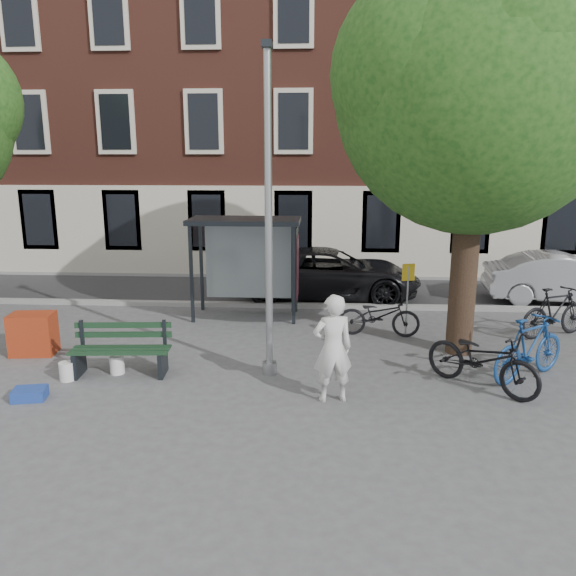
% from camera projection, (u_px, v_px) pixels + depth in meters
% --- Properties ---
extents(ground, '(90.00, 90.00, 0.00)m').
position_uv_depth(ground, '(270.00, 374.00, 11.05)').
color(ground, '#4C4C4F').
rests_on(ground, ground).
extents(road, '(40.00, 4.00, 0.01)m').
position_uv_depth(road, '(290.00, 291.00, 17.85)').
color(road, '#28282B').
rests_on(road, ground).
extents(curb_near, '(40.00, 0.25, 0.12)m').
position_uv_depth(curb_near, '(286.00, 305.00, 15.89)').
color(curb_near, gray).
rests_on(curb_near, ground).
extents(curb_far, '(40.00, 0.25, 0.12)m').
position_uv_depth(curb_far, '(293.00, 276.00, 19.78)').
color(curb_far, gray).
rests_on(curb_far, ground).
extents(building_row, '(30.00, 8.00, 14.00)m').
position_uv_depth(building_row, '(299.00, 83.00, 22.08)').
color(building_row, brown).
rests_on(building_row, ground).
extents(lamppost, '(0.28, 0.35, 6.11)m').
position_uv_depth(lamppost, '(269.00, 233.00, 10.41)').
color(lamppost, '#9EA0A3').
rests_on(lamppost, ground).
extents(tree_right, '(5.76, 5.60, 8.20)m').
position_uv_depth(tree_right, '(480.00, 80.00, 10.87)').
color(tree_right, black).
rests_on(tree_right, ground).
extents(bus_shelter, '(2.85, 1.45, 2.62)m').
position_uv_depth(bus_shelter, '(261.00, 245.00, 14.63)').
color(bus_shelter, '#1E2328').
rests_on(bus_shelter, ground).
extents(painter, '(0.79, 0.61, 1.92)m').
position_uv_depth(painter, '(333.00, 348.00, 9.62)').
color(painter, silver).
rests_on(painter, ground).
extents(bench, '(1.94, 0.77, 0.98)m').
position_uv_depth(bench, '(121.00, 352.00, 10.95)').
color(bench, '#1E2328').
rests_on(bench, ground).
extents(bike_a, '(1.96, 0.83, 1.01)m').
position_uv_depth(bike_a, '(379.00, 315.00, 13.27)').
color(bike_a, black).
rests_on(bike_a, ground).
extents(bike_b, '(2.01, 1.70, 1.24)m').
position_uv_depth(bike_b, '(529.00, 348.00, 10.66)').
color(bike_b, navy).
rests_on(bike_b, ground).
extents(bike_c, '(2.14, 2.09, 1.16)m').
position_uv_depth(bike_c, '(482.00, 359.00, 10.20)').
color(bike_c, black).
rests_on(bike_c, ground).
extents(bike_d, '(2.05, 1.38, 1.20)m').
position_uv_depth(bike_d, '(555.00, 312.00, 13.20)').
color(bike_d, black).
rests_on(bike_d, ground).
extents(car_dark, '(5.39, 2.52, 1.49)m').
position_uv_depth(car_dark, '(330.00, 273.00, 16.88)').
color(car_dark, black).
rests_on(car_dark, ground).
extents(car_silver, '(4.51, 1.94, 1.45)m').
position_uv_depth(car_silver, '(564.00, 279.00, 16.24)').
color(car_silver, '#97999E').
rests_on(car_silver, ground).
extents(red_stand, '(0.96, 0.70, 0.90)m').
position_uv_depth(red_stand, '(33.00, 334.00, 12.06)').
color(red_stand, '#972E14').
rests_on(red_stand, ground).
extents(blue_crate, '(0.62, 0.50, 0.20)m').
position_uv_depth(blue_crate, '(30.00, 394.00, 9.86)').
color(blue_crate, '#203D95').
rests_on(blue_crate, ground).
extents(bucket_a, '(0.33, 0.33, 0.36)m').
position_uv_depth(bucket_a, '(117.00, 365.00, 11.02)').
color(bucket_a, white).
rests_on(bucket_a, ground).
extents(bucket_b, '(0.33, 0.33, 0.36)m').
position_uv_depth(bucket_b, '(67.00, 371.00, 10.68)').
color(bucket_b, silver).
rests_on(bucket_b, ground).
extents(notice_sign, '(0.30, 0.11, 1.76)m').
position_uv_depth(notice_sign, '(408.00, 286.00, 13.03)').
color(notice_sign, '#9EA0A3').
rests_on(notice_sign, ground).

